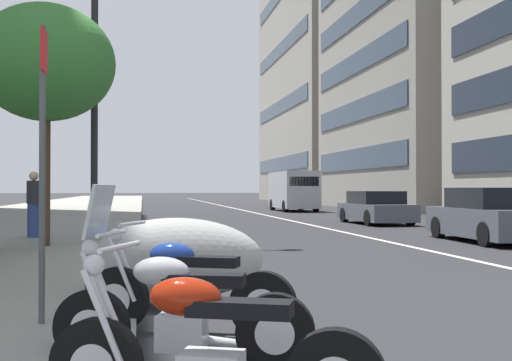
{
  "coord_description": "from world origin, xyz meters",
  "views": [
    {
      "loc": [
        -4.05,
        6.49,
        1.43
      ],
      "look_at": [
        15.49,
        3.04,
        1.68
      ],
      "focal_mm": 45.18,
      "sensor_mm": 36.0,
      "label": 1
    }
  ],
  "objects_px": {
    "car_far_down_avenue": "(491,216)",
    "pedestrian_on_plaza": "(34,204)",
    "motorcycle_under_tarp": "(177,314)",
    "parking_sign_by_curb": "(43,146)",
    "delivery_van_ahead": "(293,190)",
    "street_lamp_with_banners": "(107,40)",
    "motorcycle_second_in_row": "(208,355)",
    "motorcycle_by_sign_pole": "(186,292)",
    "motorcycle_far_end_row": "(175,259)",
    "street_tree_far_plaza": "(46,63)",
    "car_following_behind": "(376,208)"
  },
  "relations": [
    {
      "from": "parking_sign_by_curb",
      "to": "delivery_van_ahead",
      "type": "bearing_deg",
      "value": -17.28
    },
    {
      "from": "delivery_van_ahead",
      "to": "pedestrian_on_plaza",
      "type": "relative_size",
      "value": 3.12
    },
    {
      "from": "pedestrian_on_plaza",
      "to": "parking_sign_by_curb",
      "type": "bearing_deg",
      "value": -106.29
    },
    {
      "from": "motorcycle_second_in_row",
      "to": "street_lamp_with_banners",
      "type": "xyz_separation_m",
      "value": [
        13.24,
        1.32,
        4.91
      ]
    },
    {
      "from": "motorcycle_far_end_row",
      "to": "pedestrian_on_plaza",
      "type": "relative_size",
      "value": 1.3
    },
    {
      "from": "street_lamp_with_banners",
      "to": "pedestrian_on_plaza",
      "type": "distance_m",
      "value": 4.71
    },
    {
      "from": "motorcycle_far_end_row",
      "to": "street_tree_far_plaza",
      "type": "xyz_separation_m",
      "value": [
        7.12,
        2.53,
        3.64
      ]
    },
    {
      "from": "motorcycle_under_tarp",
      "to": "car_following_behind",
      "type": "relative_size",
      "value": 0.47
    },
    {
      "from": "delivery_van_ahead",
      "to": "street_lamp_with_banners",
      "type": "xyz_separation_m",
      "value": [
        -22.39,
        10.32,
        3.98
      ]
    },
    {
      "from": "car_far_down_avenue",
      "to": "street_lamp_with_banners",
      "type": "xyz_separation_m",
      "value": [
        1.32,
        10.14,
        4.63
      ]
    },
    {
      "from": "motorcycle_under_tarp",
      "to": "car_far_down_avenue",
      "type": "xyz_separation_m",
      "value": [
        10.73,
        -8.95,
        0.25
      ]
    },
    {
      "from": "motorcycle_second_in_row",
      "to": "motorcycle_by_sign_pole",
      "type": "relative_size",
      "value": 1.0
    },
    {
      "from": "motorcycle_second_in_row",
      "to": "pedestrian_on_plaza",
      "type": "height_order",
      "value": "pedestrian_on_plaza"
    },
    {
      "from": "motorcycle_by_sign_pole",
      "to": "motorcycle_far_end_row",
      "type": "xyz_separation_m",
      "value": [
        1.49,
        0.03,
        0.17
      ]
    },
    {
      "from": "motorcycle_second_in_row",
      "to": "motorcycle_under_tarp",
      "type": "relative_size",
      "value": 0.99
    },
    {
      "from": "motorcycle_under_tarp",
      "to": "street_tree_far_plaza",
      "type": "relative_size",
      "value": 0.38
    },
    {
      "from": "motorcycle_second_in_row",
      "to": "street_tree_far_plaza",
      "type": "xyz_separation_m",
      "value": [
        10.98,
        2.54,
        3.82
      ]
    },
    {
      "from": "car_following_behind",
      "to": "street_lamp_with_banners",
      "type": "distance_m",
      "value": 13.55
    },
    {
      "from": "car_following_behind",
      "to": "parking_sign_by_curb",
      "type": "bearing_deg",
      "value": 150.04
    },
    {
      "from": "motorcycle_under_tarp",
      "to": "pedestrian_on_plaza",
      "type": "relative_size",
      "value": 1.19
    },
    {
      "from": "car_following_behind",
      "to": "pedestrian_on_plaza",
      "type": "height_order",
      "value": "pedestrian_on_plaza"
    },
    {
      "from": "parking_sign_by_curb",
      "to": "motorcycle_far_end_row",
      "type": "bearing_deg",
      "value": -42.77
    },
    {
      "from": "street_lamp_with_banners",
      "to": "pedestrian_on_plaza",
      "type": "relative_size",
      "value": 5.08
    },
    {
      "from": "delivery_van_ahead",
      "to": "motorcycle_second_in_row",
      "type": "bearing_deg",
      "value": 165.27
    },
    {
      "from": "motorcycle_under_tarp",
      "to": "pedestrian_on_plaza",
      "type": "height_order",
      "value": "pedestrian_on_plaza"
    },
    {
      "from": "delivery_van_ahead",
      "to": "motorcycle_under_tarp",
      "type": "bearing_deg",
      "value": 164.6
    },
    {
      "from": "motorcycle_far_end_row",
      "to": "car_following_behind",
      "type": "height_order",
      "value": "car_following_behind"
    },
    {
      "from": "motorcycle_under_tarp",
      "to": "delivery_van_ahead",
      "type": "distance_m",
      "value": 35.64
    },
    {
      "from": "motorcycle_second_in_row",
      "to": "street_lamp_with_banners",
      "type": "bearing_deg",
      "value": -62.73
    },
    {
      "from": "car_following_behind",
      "to": "parking_sign_by_curb",
      "type": "xyz_separation_m",
      "value": [
        -18.37,
        10.23,
        1.22
      ]
    },
    {
      "from": "motorcycle_by_sign_pole",
      "to": "pedestrian_on_plaza",
      "type": "bearing_deg",
      "value": -51.01
    },
    {
      "from": "car_following_behind",
      "to": "delivery_van_ahead",
      "type": "bearing_deg",
      "value": -1.23
    },
    {
      "from": "motorcycle_by_sign_pole",
      "to": "car_far_down_avenue",
      "type": "relative_size",
      "value": 0.45
    },
    {
      "from": "motorcycle_far_end_row",
      "to": "motorcycle_by_sign_pole",
      "type": "bearing_deg",
      "value": 108.44
    },
    {
      "from": "car_far_down_avenue",
      "to": "pedestrian_on_plaza",
      "type": "bearing_deg",
      "value": 84.48
    },
    {
      "from": "motorcycle_far_end_row",
      "to": "car_following_behind",
      "type": "relative_size",
      "value": 0.51
    },
    {
      "from": "car_far_down_avenue",
      "to": "parking_sign_by_curb",
      "type": "height_order",
      "value": "parking_sign_by_curb"
    },
    {
      "from": "motorcycle_by_sign_pole",
      "to": "street_lamp_with_banners",
      "type": "relative_size",
      "value": 0.23
    },
    {
      "from": "motorcycle_second_in_row",
      "to": "car_following_behind",
      "type": "distance_m",
      "value": 22.62
    },
    {
      "from": "street_tree_far_plaza",
      "to": "pedestrian_on_plaza",
      "type": "height_order",
      "value": "street_tree_far_plaza"
    },
    {
      "from": "motorcycle_under_tarp",
      "to": "pedestrian_on_plaza",
      "type": "xyz_separation_m",
      "value": [
        12.49,
        3.08,
        0.59
      ]
    },
    {
      "from": "street_lamp_with_banners",
      "to": "motorcycle_under_tarp",
      "type": "bearing_deg",
      "value": -174.34
    },
    {
      "from": "motorcycle_under_tarp",
      "to": "parking_sign_by_curb",
      "type": "relative_size",
      "value": 0.72
    },
    {
      "from": "motorcycle_second_in_row",
      "to": "pedestrian_on_plaza",
      "type": "xyz_separation_m",
      "value": [
        13.68,
        3.21,
        0.62
      ]
    },
    {
      "from": "delivery_van_ahead",
      "to": "street_tree_far_plaza",
      "type": "relative_size",
      "value": 1.0
    },
    {
      "from": "motorcycle_far_end_row",
      "to": "street_tree_far_plaza",
      "type": "height_order",
      "value": "street_tree_far_plaza"
    },
    {
      "from": "motorcycle_under_tarp",
      "to": "street_tree_far_plaza",
      "type": "xyz_separation_m",
      "value": [
        9.79,
        2.41,
        3.8
      ]
    },
    {
      "from": "delivery_van_ahead",
      "to": "street_lamp_with_banners",
      "type": "distance_m",
      "value": 24.97
    },
    {
      "from": "motorcycle_second_in_row",
      "to": "car_far_down_avenue",
      "type": "relative_size",
      "value": 0.46
    },
    {
      "from": "motorcycle_by_sign_pole",
      "to": "motorcycle_second_in_row",
      "type": "bearing_deg",
      "value": 112.42
    }
  ]
}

